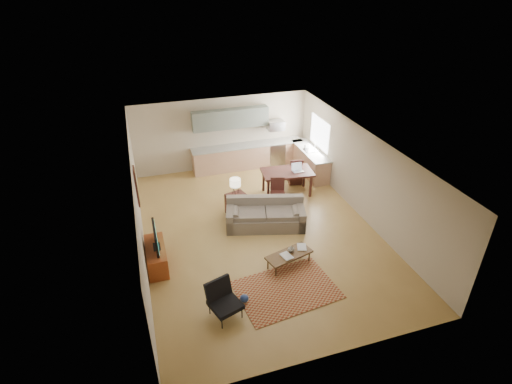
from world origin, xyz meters
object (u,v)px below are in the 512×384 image
object	(u,v)px
armchair	(225,302)
console_table	(236,204)
tv_credenza	(156,256)
dining_table	(287,183)
sofa	(265,214)
coffee_table	(289,259)

from	to	relation	value
armchair	console_table	size ratio (longest dim) A/B	1.22
tv_credenza	dining_table	size ratio (longest dim) A/B	0.77
tv_credenza	console_table	xyz separation A→B (m)	(2.59, 1.83, 0.04)
sofa	armchair	size ratio (longest dim) A/B	2.89
armchair	tv_credenza	bearing A→B (deg)	101.96
coffee_table	armchair	bearing A→B (deg)	-164.80
sofa	armchair	xyz separation A→B (m)	(-1.95, -3.05, -0.00)
console_table	dining_table	xyz separation A→B (m)	(1.95, 0.66, 0.08)
sofa	tv_credenza	size ratio (longest dim) A/B	1.87
dining_table	coffee_table	bearing A→B (deg)	-104.54
tv_credenza	armchair	bearing A→B (deg)	-59.42
console_table	armchair	bearing A→B (deg)	-123.79
tv_credenza	coffee_table	bearing A→B (deg)	-17.14
dining_table	armchair	bearing A→B (deg)	-119.04
console_table	dining_table	distance (m)	2.06
armchair	tv_credenza	distance (m)	2.54
sofa	tv_credenza	world-z (taller)	sofa
armchair	coffee_table	bearing A→B (deg)	12.50
coffee_table	tv_credenza	distance (m)	3.40
coffee_table	armchair	world-z (taller)	armchair
coffee_table	console_table	xyz separation A→B (m)	(-0.66, 2.84, 0.15)
tv_credenza	console_table	bearing A→B (deg)	35.26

